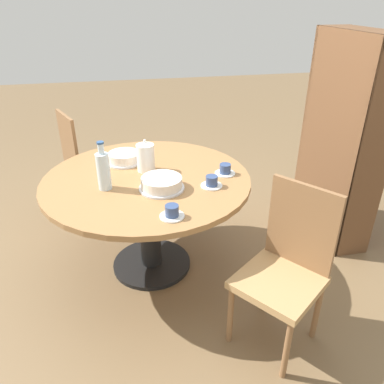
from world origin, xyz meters
name	(u,v)px	position (x,y,z in m)	size (l,w,h in m)	color
ground_plane	(152,265)	(0.00, 0.00, 0.00)	(14.00, 14.00, 0.00)	brown
dining_table	(148,197)	(0.00, 0.00, 0.59)	(1.39, 1.39, 0.74)	black
chair_a	(86,162)	(-0.93, -0.46, 0.50)	(0.55, 0.55, 0.96)	olive
chair_b	(286,267)	(0.79, 0.68, 0.50)	(0.59, 0.59, 0.96)	olive
bookshelf	(339,144)	(-0.21, 1.53, 0.78)	(0.80, 0.28, 1.62)	brown
coffee_pot	(146,157)	(-0.11, 0.01, 0.84)	(0.12, 0.12, 0.23)	white
water_bottle	(103,170)	(0.11, -0.27, 0.87)	(0.08, 0.08, 0.31)	silver
cake_main	(162,183)	(0.19, 0.08, 0.78)	(0.29, 0.29, 0.08)	silver
cake_second	(124,158)	(-0.28, -0.13, 0.78)	(0.26, 0.26, 0.08)	silver
cup_a	(212,182)	(0.22, 0.39, 0.77)	(0.14, 0.14, 0.07)	silver
cup_b	(172,212)	(0.53, 0.09, 0.77)	(0.14, 0.14, 0.07)	silver
cup_c	(225,170)	(0.05, 0.53, 0.77)	(0.14, 0.14, 0.07)	silver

